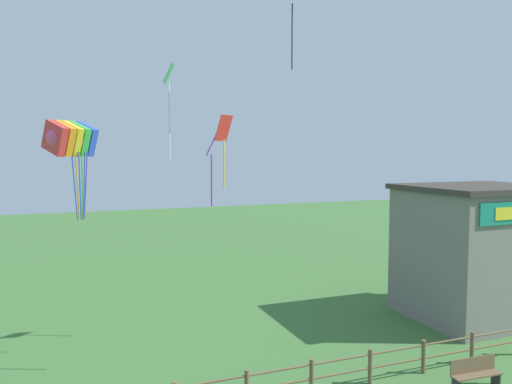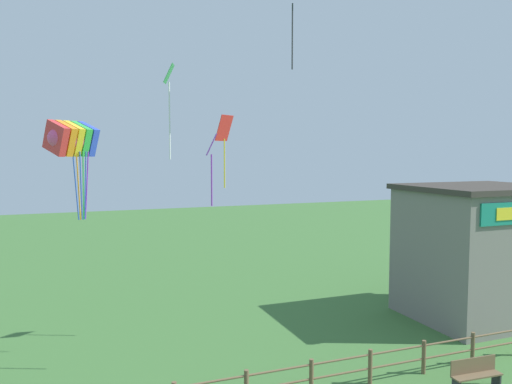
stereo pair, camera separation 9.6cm
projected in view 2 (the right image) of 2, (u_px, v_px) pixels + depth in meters
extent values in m
cylinder|color=brown|center=(311.00, 377.00, 15.43)|extent=(0.14, 0.14, 1.16)
cylinder|color=brown|center=(370.00, 367.00, 16.19)|extent=(0.14, 0.14, 1.16)
cylinder|color=brown|center=(424.00, 357.00, 16.96)|extent=(0.14, 0.14, 1.16)
cylinder|color=brown|center=(473.00, 348.00, 17.72)|extent=(0.14, 0.14, 1.16)
cylinder|color=brown|center=(280.00, 370.00, 15.02)|extent=(19.27, 0.07, 0.07)
cube|color=slate|center=(479.00, 254.00, 22.72)|extent=(6.03, 5.04, 5.81)
cube|color=#38332D|center=(481.00, 188.00, 22.48)|extent=(6.33, 5.34, 0.24)
cube|color=brown|center=(477.00, 376.00, 15.77)|extent=(1.73, 0.49, 0.05)
cube|color=brown|center=(473.00, 365.00, 15.92)|extent=(1.72, 0.14, 0.49)
cube|color=#2D2D33|center=(496.00, 380.00, 16.03)|extent=(0.08, 0.36, 0.45)
ellipsoid|color=#E54C8C|center=(72.00, 138.00, 21.92)|extent=(2.74, 2.58, 1.58)
cube|color=red|center=(56.00, 138.00, 21.29)|extent=(1.18, 1.50, 1.61)
cube|color=orange|center=(64.00, 138.00, 21.60)|extent=(1.18, 1.50, 1.61)
cube|color=yellow|center=(72.00, 138.00, 21.92)|extent=(1.18, 1.50, 1.61)
cube|color=green|center=(79.00, 139.00, 22.23)|extent=(1.18, 1.50, 1.61)
cube|color=blue|center=(86.00, 139.00, 22.55)|extent=(1.18, 1.50, 1.61)
cylinder|color=blue|center=(76.00, 186.00, 21.94)|extent=(0.25, 0.46, 3.05)
cylinder|color=orange|center=(78.00, 186.00, 21.99)|extent=(0.18, 0.48, 3.05)
cylinder|color=blue|center=(81.00, 186.00, 22.04)|extent=(0.10, 0.48, 3.05)
cylinder|color=green|center=(83.00, 186.00, 22.09)|extent=(0.10, 0.48, 3.05)
cylinder|color=blue|center=(85.00, 186.00, 22.14)|extent=(0.18, 0.48, 3.05)
cylinder|color=purple|center=(87.00, 186.00, 22.20)|extent=(0.25, 0.46, 3.05)
cylinder|color=#2D2D33|center=(292.00, 37.00, 17.56)|extent=(0.05, 0.05, 2.28)
cube|color=purple|center=(211.00, 145.00, 16.53)|extent=(0.47, 0.63, 0.72)
cylinder|color=purple|center=(212.00, 180.00, 16.62)|extent=(0.05, 0.05, 1.73)
cube|color=red|center=(224.00, 128.00, 19.64)|extent=(0.84, 0.74, 1.01)
cylinder|color=yellow|center=(224.00, 164.00, 19.75)|extent=(0.05, 0.05, 1.95)
cube|color=green|center=(169.00, 74.00, 17.72)|extent=(0.50, 0.62, 0.68)
cylinder|color=white|center=(170.00, 121.00, 17.85)|extent=(0.05, 0.05, 2.75)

